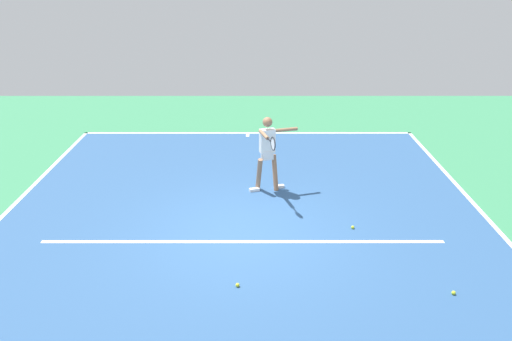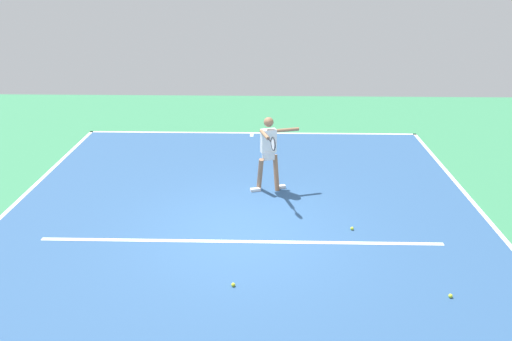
{
  "view_description": "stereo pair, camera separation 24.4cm",
  "coord_description": "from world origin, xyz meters",
  "px_view_note": "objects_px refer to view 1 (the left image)",
  "views": [
    {
      "loc": [
        -0.25,
        8.65,
        4.92
      ],
      "look_at": [
        -0.26,
        -1.0,
        0.9
      ],
      "focal_mm": 34.87,
      "sensor_mm": 36.0,
      "label": 1
    },
    {
      "loc": [
        -0.5,
        8.65,
        4.92
      ],
      "look_at": [
        -0.26,
        -1.0,
        0.9
      ],
      "focal_mm": 34.87,
      "sensor_mm": 36.0,
      "label": 2
    }
  ],
  "objects_px": {
    "tennis_player": "(268,149)",
    "tennis_ball_near_player": "(454,293)",
    "tennis_ball_far_corner": "(238,285)",
    "tennis_ball_near_service_line": "(353,227)"
  },
  "relations": [
    {
      "from": "tennis_player",
      "to": "tennis_ball_near_player",
      "type": "height_order",
      "value": "tennis_player"
    },
    {
      "from": "tennis_player",
      "to": "tennis_ball_far_corner",
      "type": "xyz_separation_m",
      "value": [
        0.58,
        3.79,
        -0.99
      ]
    },
    {
      "from": "tennis_ball_far_corner",
      "to": "tennis_ball_near_player",
      "type": "height_order",
      "value": "same"
    },
    {
      "from": "tennis_ball_near_service_line",
      "to": "tennis_ball_far_corner",
      "type": "bearing_deg",
      "value": 40.82
    },
    {
      "from": "tennis_player",
      "to": "tennis_ball_near_service_line",
      "type": "xyz_separation_m",
      "value": [
        -1.67,
        1.85,
        -0.99
      ]
    },
    {
      "from": "tennis_ball_near_player",
      "to": "tennis_ball_near_service_line",
      "type": "height_order",
      "value": "same"
    },
    {
      "from": "tennis_ball_far_corner",
      "to": "tennis_ball_near_player",
      "type": "xyz_separation_m",
      "value": [
        -3.48,
        0.21,
        0.0
      ]
    },
    {
      "from": "tennis_player",
      "to": "tennis_ball_near_player",
      "type": "xyz_separation_m",
      "value": [
        -2.9,
        4.01,
        -0.99
      ]
    },
    {
      "from": "tennis_player",
      "to": "tennis_ball_far_corner",
      "type": "distance_m",
      "value": 3.96
    },
    {
      "from": "tennis_ball_near_player",
      "to": "tennis_player",
      "type": "bearing_deg",
      "value": -54.06
    }
  ]
}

